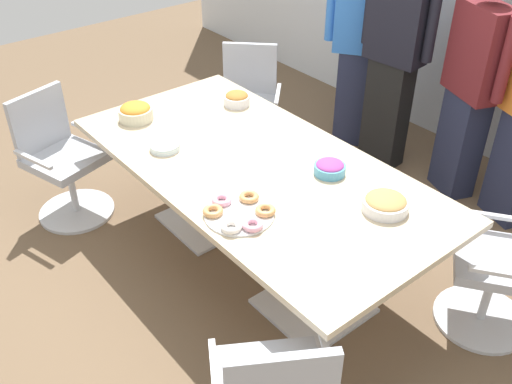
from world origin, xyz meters
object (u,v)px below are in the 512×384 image
Objects in this scene: office_chair_3 at (506,270)px; snack_bowl_candy_mix at (330,168)px; snack_bowl_chips_orange at (136,112)px; plate_stack at (165,146)px; person_standing_1 at (395,49)px; office_chair_1 at (62,163)px; donut_platter at (239,213)px; conference_table at (256,182)px; person_standing_0 at (362,41)px; office_chair_0 at (248,110)px; person_standing_2 at (473,85)px; snack_bowl_cookies at (386,203)px; snack_bowl_pretzels at (237,98)px.

office_chair_3 is 4.97× the size of snack_bowl_candy_mix.
plate_stack is (0.46, -0.06, -0.04)m from snack_bowl_chips_orange.
person_standing_1 reaches higher than snack_bowl_candy_mix.
snack_bowl_chips_orange is at bearing 172.46° from plate_stack.
person_standing_1 is at bearing 116.46° from snack_bowl_candy_mix.
donut_platter is (1.63, 0.32, 0.36)m from office_chair_1.
conference_table is 1.49m from office_chair_3.
plate_stack is at bearing 175.83° from donut_platter.
person_standing_0 is at bearing 96.45° from plate_stack.
office_chair_0 reaches higher than plate_stack.
snack_bowl_candy_mix reaches higher than plate_stack.
office_chair_0 is at bearing 53.41° from person_standing_2.
office_chair_0 reaches higher than snack_bowl_chips_orange.
snack_bowl_cookies reaches higher than conference_table.
conference_table is at bearing 15.69° from snack_bowl_chips_orange.
conference_table is 0.53m from donut_platter.
snack_bowl_pretzels is 0.98× the size of plate_stack.
person_standing_0 reaches higher than office_chair_1.
person_standing_1 reaches higher than plate_stack.
person_standing_2 is 2.33m from snack_bowl_chips_orange.
office_chair_0 is at bearing 143.57° from conference_table.
conference_table is 0.82m from snack_bowl_pretzels.
plate_stack is at bearing -7.54° from snack_bowl_chips_orange.
plate_stack is at bearing -146.16° from conference_table.
office_chair_0 is 2.41× the size of donut_platter.
person_standing_2 is at bearing 91.06° from donut_platter.
office_chair_1 and office_chair_3 have the same top height.
office_chair_0 is (-1.12, 0.83, -0.22)m from conference_table.
office_chair_1 is at bearing -154.84° from plate_stack.
conference_table is 1.00m from snack_bowl_chips_orange.
person_standing_0 is 9.42× the size of plate_stack.
person_standing_0 is at bearing -15.81° from person_standing_1.
person_standing_1 is at bearing 31.53° from person_standing_2.
snack_bowl_candy_mix is at bearing 176.96° from snack_bowl_cookies.
snack_bowl_candy_mix is at bearing 89.19° from donut_platter.
person_standing_2 is (1.01, 0.04, -0.03)m from person_standing_0.
snack_bowl_chips_orange reaches higher than plate_stack.
snack_bowl_cookies is at bearing 17.39° from conference_table.
person_standing_1 is (0.97, 2.31, 0.57)m from office_chair_1.
donut_platter is at bearing 82.42° from person_standing_0.
office_chair_0 is at bearing 99.30° from snack_bowl_chips_orange.
person_standing_0 is 2.07m from snack_bowl_cookies.
office_chair_0 reaches higher than conference_table.
snack_bowl_candy_mix is (-0.94, -0.46, 0.38)m from office_chair_3.
person_standing_2 is at bearing 9.39° from office_chair_3.
plate_stack is at bearing 84.93° from office_chair_3.
snack_bowl_chips_orange is at bearing 78.21° from office_chair_3.
snack_bowl_chips_orange reaches higher than donut_platter.
snack_bowl_cookies is (0.48, -1.47, -0.08)m from person_standing_2.
snack_bowl_candy_mix is (0.34, 0.27, 0.16)m from conference_table.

